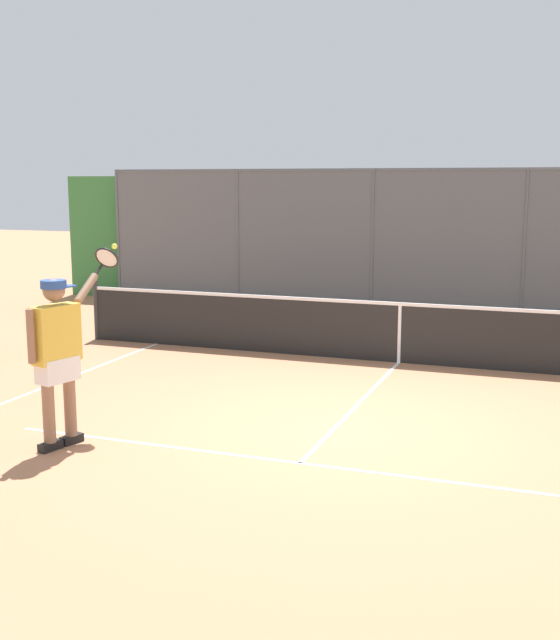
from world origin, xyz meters
The scene contains 5 objects.
ground_plane centered at (0.00, 0.00, 0.00)m, with size 60.00×60.00×0.00m, color #B27551.
court_line_markings centered at (0.00, 1.60, 0.00)m, with size 8.65×8.86×0.01m.
fence_backdrop centered at (0.00, -8.83, 1.46)m, with size 18.59×1.37×3.09m.
tennis_net centered at (0.00, -3.65, 0.49)m, with size 11.12×0.09×1.07m.
tennis_player centered at (2.59, 1.59, 1.09)m, with size 0.39×1.48×2.11m.
Camera 1 is at (-2.47, 8.56, 2.83)m, focal length 44.98 mm.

